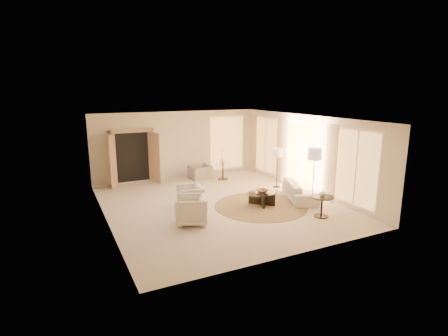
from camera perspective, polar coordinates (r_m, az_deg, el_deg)
name	(u,v)px	position (r m, az deg, el deg)	size (l,w,h in m)	color
room	(218,163)	(11.12, -0.94, 0.89)	(7.04, 8.04, 2.83)	beige
windows_right	(303,155)	(13.03, 12.72, 2.11)	(0.10, 6.40, 2.40)	#EDB05E
window_back_corner	(227,143)	(15.62, 0.50, 4.13)	(1.70, 0.10, 2.40)	#EDB05E
curtains_right	(287,152)	(13.71, 10.20, 2.52)	(0.06, 5.20, 2.60)	#C1AC8A
french_doors	(133,157)	(14.18, -14.60, 1.68)	(1.95, 0.66, 2.16)	tan
area_rug	(261,206)	(11.38, 6.02, -6.17)	(2.99, 2.99, 0.01)	#46351F
sofa	(300,190)	(12.24, 12.30, -3.60)	(2.04, 0.80, 0.60)	silver
armchair_left	(190,196)	(11.11, -5.57, -4.52)	(0.77, 0.72, 0.79)	silver
armchair_right	(192,209)	(9.81, -5.30, -6.61)	(0.85, 0.79, 0.87)	silver
accent_chair	(200,170)	(14.69, -3.88, -0.31)	(0.86, 0.56, 0.76)	gray
coffee_table	(262,197)	(11.41, 6.22, -4.74)	(1.36, 1.36, 0.43)	black
end_table	(322,203)	(10.67, 15.69, -5.49)	(0.66, 0.66, 0.63)	black
side_table	(223,170)	(14.56, -0.18, -0.33)	(0.56, 0.56, 0.66)	#31271B
floor_lamp_near	(278,154)	(13.34, 8.75, 2.22)	(0.37, 0.37, 1.51)	#31271B
floor_lamp_far	(315,157)	(11.69, 14.58, 1.83)	(0.44, 0.44, 1.82)	#31271B
bowl	(262,191)	(11.35, 6.24, -3.75)	(0.38, 0.38, 0.09)	brown
end_vase	(322,193)	(10.59, 15.78, -4.02)	(0.18, 0.18, 0.19)	silver
side_vase	(223,161)	(14.48, -0.18, 1.12)	(0.24, 0.24, 0.25)	silver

